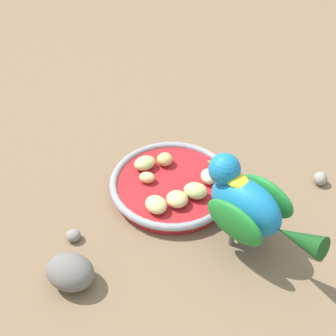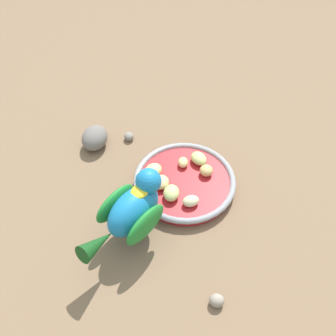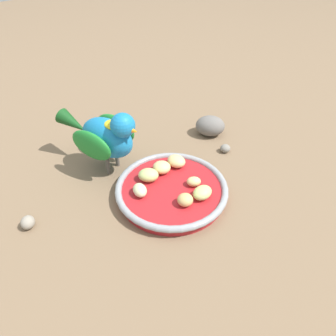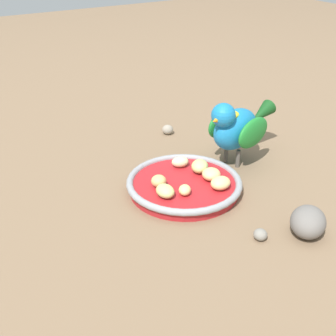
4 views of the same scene
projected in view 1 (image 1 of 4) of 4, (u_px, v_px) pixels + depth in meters
The scene contains 13 objects.
ground_plane at pixel (157, 186), 0.80m from camera, with size 4.00×4.00×0.00m, color #7A6047.
feeding_bowl at pixel (172, 185), 0.78m from camera, with size 0.22×0.22×0.03m.
apple_piece_0 at pixel (156, 205), 0.72m from camera, with size 0.04×0.03×0.02m, color #E5C67F.
apple_piece_1 at pixel (148, 179), 0.77m from camera, with size 0.03×0.02×0.02m, color #E5C67F.
apple_piece_2 at pixel (208, 177), 0.77m from camera, with size 0.03×0.02×0.02m, color beige.
apple_piece_3 at pixel (195, 191), 0.74m from camera, with size 0.04×0.03×0.02m, color #C6D17A.
apple_piece_4 at pixel (165, 159), 0.80m from camera, with size 0.03×0.03×0.02m, color tan.
apple_piece_5 at pixel (145, 163), 0.80m from camera, with size 0.04×0.03×0.02m, color #C6D17A.
apple_piece_6 at pixel (176, 199), 0.73m from camera, with size 0.04×0.03×0.02m, color #E5C67F.
parrot at pixel (248, 205), 0.65m from camera, with size 0.21×0.12×0.15m.
rock_large at pixel (70, 272), 0.63m from camera, with size 0.07×0.06×0.05m, color slate.
pebble_0 at pixel (73, 235), 0.70m from camera, with size 0.02×0.02×0.02m, color gray.
pebble_1 at pixel (320, 178), 0.79m from camera, with size 0.03×0.02×0.02m, color gray.
Camera 1 is at (0.51, -0.26, 0.56)m, focal length 47.97 mm.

